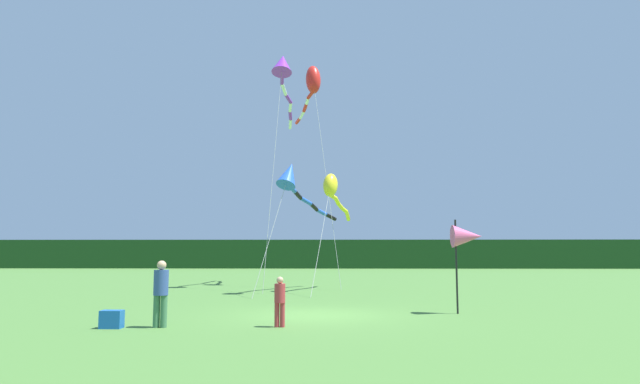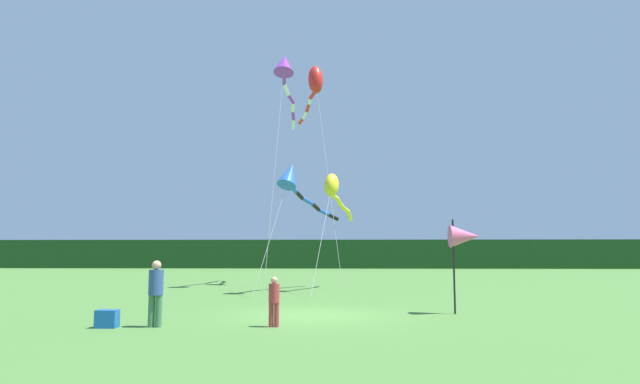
# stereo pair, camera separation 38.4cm
# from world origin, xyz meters

# --- Properties ---
(ground_plane) EXTENTS (120.00, 120.00, 0.00)m
(ground_plane) POSITION_xyz_m (0.00, 0.00, 0.00)
(ground_plane) COLOR #477533
(distant_treeline) EXTENTS (108.00, 2.51, 3.20)m
(distant_treeline) POSITION_xyz_m (0.00, 45.00, 1.60)
(distant_treeline) COLOR #193D19
(distant_treeline) RESTS_ON ground
(person_adult) EXTENTS (0.36, 0.36, 1.65)m
(person_adult) POSITION_xyz_m (-3.79, -2.69, 0.92)
(person_adult) COLOR #3F724C
(person_adult) RESTS_ON ground
(person_child) EXTENTS (0.27, 0.27, 1.25)m
(person_child) POSITION_xyz_m (-0.82, -2.54, 0.70)
(person_child) COLOR #B23338
(person_child) RESTS_ON ground
(cooler_box) EXTENTS (0.52, 0.33, 0.44)m
(cooler_box) POSITION_xyz_m (-4.94, -2.85, 0.22)
(cooler_box) COLOR #1959B2
(cooler_box) RESTS_ON ground
(banner_flag_pole) EXTENTS (0.90, 0.70, 2.86)m
(banner_flag_pole) POSITION_xyz_m (4.66, 0.47, 2.33)
(banner_flag_pole) COLOR black
(banner_flag_pole) RESTS_ON ground
(kite_yellow) EXTENTS (1.89, 6.97, 5.75)m
(kite_yellow) POSITION_xyz_m (0.53, 9.61, 4.86)
(kite_yellow) COLOR #B2B2B2
(kite_yellow) RESTS_ON ground
(kite_red) EXTENTS (2.84, 7.52, 12.68)m
(kite_red) POSITION_xyz_m (-0.63, 14.00, 11.61)
(kite_red) COLOR #B2B2B2
(kite_red) RESTS_ON ground
(kite_purple) EXTENTS (1.26, 9.95, 12.65)m
(kite_purple) POSITION_xyz_m (-2.16, 12.25, 11.73)
(kite_purple) COLOR #B2B2B2
(kite_purple) RESTS_ON ground
(kite_blue) EXTENTS (3.48, 7.89, 6.14)m
(kite_blue) POSITION_xyz_m (-1.30, 8.50, 5.17)
(kite_blue) COLOR #B2B2B2
(kite_blue) RESTS_ON ground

